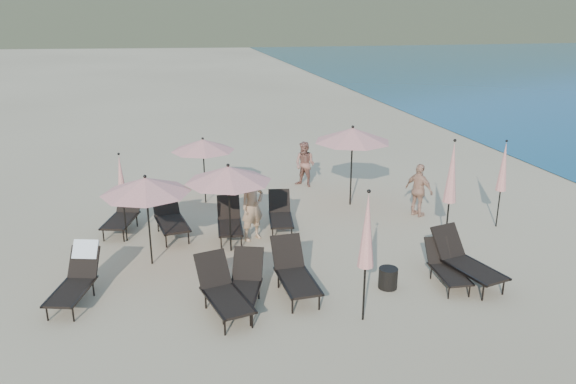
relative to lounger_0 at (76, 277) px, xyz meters
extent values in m
plane|color=#D6BA8C|center=(5.86, -0.81, -0.51)|extent=(800.00, 800.00, 0.00)
cube|color=black|center=(-0.11, -0.36, -0.16)|extent=(0.94, 1.33, 0.05)
cube|color=black|center=(0.12, 0.41, 0.13)|extent=(0.72, 0.61, 0.62)
cylinder|color=black|center=(-0.50, -0.77, -0.34)|extent=(0.04, 0.04, 0.34)
cylinder|color=black|center=(-0.21, 0.22, -0.34)|extent=(0.04, 0.04, 0.34)
cylinder|color=black|center=(0.00, -0.92, -0.34)|extent=(0.04, 0.04, 0.34)
cylinder|color=black|center=(0.29, 0.07, -0.34)|extent=(0.04, 0.04, 0.34)
cube|color=black|center=(-0.38, -0.23, -0.15)|extent=(0.42, 1.31, 0.04)
cube|color=black|center=(0.19, -0.40, -0.15)|extent=(0.42, 1.31, 0.04)
cube|color=white|center=(0.16, 0.55, 0.37)|extent=(0.60, 0.42, 0.37)
cube|color=black|center=(3.25, -1.30, -0.15)|extent=(1.01, 1.37, 0.05)
cube|color=black|center=(3.52, -0.52, 0.15)|extent=(0.75, 0.65, 0.63)
cylinder|color=black|center=(2.83, -1.70, -0.34)|extent=(0.04, 0.04, 0.35)
cylinder|color=black|center=(3.18, -0.70, -0.34)|extent=(0.04, 0.04, 0.35)
cylinder|color=black|center=(3.34, -1.87, -0.34)|extent=(0.04, 0.04, 0.35)
cylinder|color=black|center=(3.68, -0.87, -0.34)|extent=(0.04, 0.04, 0.35)
cube|color=black|center=(2.98, -1.15, -0.14)|extent=(0.49, 1.32, 0.04)
cube|color=black|center=(3.56, -1.35, -0.14)|extent=(0.49, 1.32, 0.04)
cube|color=black|center=(2.96, -1.49, -0.14)|extent=(0.94, 1.40, 0.05)
cube|color=black|center=(2.76, -0.66, 0.18)|extent=(0.76, 0.62, 0.66)
cylinder|color=black|center=(2.81, -2.08, -0.33)|extent=(0.04, 0.04, 0.36)
cylinder|color=black|center=(2.56, -1.01, -0.33)|extent=(0.04, 0.04, 0.36)
cylinder|color=black|center=(3.36, -1.95, -0.33)|extent=(0.04, 0.04, 0.36)
cylinder|color=black|center=(3.10, -0.88, -0.33)|extent=(0.04, 0.04, 0.36)
cube|color=black|center=(2.64, -1.52, -0.13)|extent=(0.37, 1.41, 0.04)
cube|color=black|center=(3.26, -1.37, -0.13)|extent=(0.37, 1.41, 0.04)
cube|color=black|center=(4.49, -1.06, -0.13)|extent=(0.72, 1.32, 0.05)
cube|color=black|center=(4.46, -0.19, 0.19)|extent=(0.69, 0.52, 0.67)
cylinder|color=black|center=(4.23, -1.62, -0.33)|extent=(0.04, 0.04, 0.37)
cylinder|color=black|center=(4.19, -0.50, -0.33)|extent=(0.04, 0.04, 0.37)
cylinder|color=black|center=(4.79, -1.60, -0.33)|extent=(0.04, 0.04, 0.37)
cylinder|color=black|center=(4.75, -0.48, -0.33)|extent=(0.04, 0.04, 0.37)
cube|color=black|center=(4.16, -1.02, -0.12)|extent=(0.09, 1.47, 0.04)
cube|color=black|center=(4.82, -1.00, -0.12)|extent=(0.09, 1.47, 0.04)
cube|color=black|center=(8.38, -1.42, -0.12)|extent=(0.98, 1.47, 0.06)
cube|color=black|center=(8.17, -0.54, 0.21)|extent=(0.79, 0.65, 0.69)
cylinder|color=black|center=(8.22, -2.03, -0.32)|extent=(0.04, 0.04, 0.38)
cylinder|color=black|center=(7.96, -0.91, -0.32)|extent=(0.04, 0.04, 0.38)
cylinder|color=black|center=(8.79, -1.90, -0.32)|extent=(0.04, 0.04, 0.38)
cylinder|color=black|center=(8.52, -0.78, -0.32)|extent=(0.04, 0.04, 0.38)
cube|color=black|center=(8.04, -1.45, -0.11)|extent=(0.39, 1.48, 0.04)
cube|color=black|center=(8.69, -1.29, -0.11)|extent=(0.39, 1.48, 0.04)
cube|color=black|center=(7.83, -1.37, -0.20)|extent=(0.63, 1.11, 0.04)
cube|color=black|center=(7.88, -0.65, 0.07)|extent=(0.58, 0.44, 0.55)
cylinder|color=black|center=(7.57, -1.80, -0.36)|extent=(0.03, 0.03, 0.30)
cylinder|color=black|center=(7.63, -0.88, -0.36)|extent=(0.03, 0.03, 0.30)
cylinder|color=black|center=(8.03, -1.83, -0.36)|extent=(0.03, 0.03, 0.30)
cylinder|color=black|center=(8.09, -0.91, -0.36)|extent=(0.03, 0.03, 0.30)
cube|color=black|center=(7.56, -1.31, -0.19)|extent=(0.12, 1.21, 0.04)
cube|color=black|center=(8.10, -1.34, -0.19)|extent=(0.12, 1.21, 0.04)
cube|color=black|center=(0.70, 3.47, -0.15)|extent=(0.99, 1.38, 0.05)
cube|color=black|center=(0.95, 4.27, 0.16)|extent=(0.76, 0.64, 0.64)
cylinder|color=black|center=(0.29, 3.06, -0.33)|extent=(0.04, 0.04, 0.35)
cylinder|color=black|center=(0.61, 4.08, -0.33)|extent=(0.04, 0.04, 0.35)
cylinder|color=black|center=(0.81, 2.89, -0.33)|extent=(0.04, 0.04, 0.35)
cylinder|color=black|center=(1.13, 3.92, -0.33)|extent=(0.04, 0.04, 0.35)
cube|color=black|center=(0.42, 3.61, -0.14)|extent=(0.46, 1.35, 0.04)
cube|color=black|center=(1.02, 3.43, -0.14)|extent=(0.46, 1.35, 0.04)
cube|color=black|center=(2.07, 2.86, -0.12)|extent=(0.89, 1.43, 0.06)
cube|color=black|center=(1.93, 3.74, 0.21)|extent=(0.76, 0.61, 0.69)
cylinder|color=black|center=(1.87, 2.26, -0.32)|extent=(0.04, 0.04, 0.38)
cylinder|color=black|center=(1.69, 3.39, -0.32)|extent=(0.04, 0.04, 0.38)
cylinder|color=black|center=(2.44, 2.35, -0.32)|extent=(0.04, 0.04, 0.38)
cylinder|color=black|center=(2.26, 3.48, -0.32)|extent=(0.04, 0.04, 0.38)
cube|color=black|center=(1.73, 2.86, -0.11)|extent=(0.28, 1.49, 0.04)
cube|color=black|center=(2.39, 2.96, -0.11)|extent=(0.28, 1.49, 0.04)
cube|color=black|center=(3.53, 2.36, -0.17)|extent=(0.72, 1.23, 0.05)
cube|color=black|center=(3.60, 3.15, 0.12)|extent=(0.65, 0.50, 0.61)
cylinder|color=black|center=(3.23, 1.89, -0.34)|extent=(0.04, 0.04, 0.33)
cylinder|color=black|center=(3.32, 2.90, -0.34)|extent=(0.04, 0.04, 0.33)
cylinder|color=black|center=(3.74, 1.84, -0.34)|extent=(0.04, 0.04, 0.33)
cylinder|color=black|center=(3.83, 2.85, -0.34)|extent=(0.04, 0.04, 0.33)
cube|color=black|center=(3.24, 2.43, -0.16)|extent=(0.16, 1.32, 0.04)
cube|color=black|center=(3.83, 2.38, -0.16)|extent=(0.16, 1.32, 0.04)
cube|color=black|center=(4.95, 2.59, -0.17)|extent=(0.78, 1.24, 0.05)
cube|color=black|center=(5.07, 3.36, 0.11)|extent=(0.66, 0.53, 0.60)
cylinder|color=black|center=(4.62, 2.15, -0.35)|extent=(0.03, 0.03, 0.33)
cylinder|color=black|center=(4.78, 3.14, -0.35)|extent=(0.03, 0.03, 0.33)
cylinder|color=black|center=(5.12, 2.07, -0.35)|extent=(0.03, 0.03, 0.33)
cylinder|color=black|center=(5.28, 3.06, -0.35)|extent=(0.03, 0.03, 0.33)
cube|color=black|center=(4.67, 2.69, -0.16)|extent=(0.25, 1.30, 0.04)
cube|color=black|center=(5.24, 2.59, -0.16)|extent=(0.25, 1.30, 0.04)
cylinder|color=black|center=(1.51, 1.38, 0.52)|extent=(0.04, 0.04, 2.07)
cone|color=#FFA390|center=(1.51, 1.38, 1.46)|extent=(2.07, 2.07, 0.37)
sphere|color=black|center=(1.51, 1.38, 1.67)|extent=(0.08, 0.08, 0.08)
cylinder|color=black|center=(3.45, 1.69, 0.55)|extent=(0.04, 0.04, 2.12)
cone|color=#FFA390|center=(3.45, 1.69, 1.51)|extent=(2.12, 2.12, 0.38)
sphere|color=black|center=(3.45, 1.69, 1.73)|extent=(0.08, 0.08, 0.08)
cylinder|color=black|center=(3.18, 5.49, 0.46)|extent=(0.04, 0.04, 1.94)
cone|color=#FFA390|center=(3.18, 5.49, 1.34)|extent=(1.94, 1.94, 0.35)
sphere|color=black|center=(3.18, 5.49, 1.54)|extent=(0.07, 0.07, 0.07)
cylinder|color=black|center=(7.52, 4.26, 0.65)|extent=(0.05, 0.05, 2.32)
cone|color=#FFA390|center=(7.52, 4.26, 1.69)|extent=(2.32, 2.32, 0.42)
sphere|color=black|center=(7.52, 4.26, 1.94)|extent=(0.09, 0.09, 0.09)
cylinder|color=black|center=(5.52, -2.16, 0.07)|extent=(0.04, 0.04, 1.16)
cone|color=#FFA390|center=(5.52, -2.16, 1.38)|extent=(0.32, 0.32, 1.47)
sphere|color=black|center=(5.52, -2.16, 2.15)|extent=(0.07, 0.07, 0.07)
cylinder|color=black|center=(10.88, 1.59, 0.02)|extent=(0.04, 0.04, 1.06)
cone|color=#FFA390|center=(10.88, 1.59, 1.23)|extent=(0.29, 0.29, 1.35)
sphere|color=black|center=(10.88, 1.59, 1.94)|extent=(0.07, 0.07, 0.07)
cylinder|color=black|center=(0.88, 2.93, 0.00)|extent=(0.04, 0.04, 1.02)
cone|color=#FFA390|center=(0.88, 2.93, 1.16)|extent=(0.28, 0.28, 1.30)
sphere|color=black|center=(0.88, 2.93, 1.84)|extent=(0.07, 0.07, 0.07)
cylinder|color=black|center=(8.83, 0.70, 0.09)|extent=(0.04, 0.04, 1.21)
cone|color=#FFA390|center=(8.83, 0.70, 1.46)|extent=(0.33, 0.33, 1.54)
sphere|color=black|center=(8.83, 0.70, 2.27)|extent=(0.08, 0.08, 0.08)
cylinder|color=black|center=(4.53, -0.17, -0.27)|extent=(0.39, 0.39, 0.48)
cylinder|color=black|center=(6.51, -1.05, -0.28)|extent=(0.42, 0.42, 0.46)
imported|color=tan|center=(4.12, 2.31, 0.41)|extent=(0.80, 0.69, 1.84)
imported|color=#A16653|center=(6.64, 6.41, 0.26)|extent=(0.94, 0.94, 1.53)
imported|color=tan|center=(9.11, 2.89, 0.27)|extent=(0.77, 0.99, 1.57)
camera|label=1|loc=(1.85, -11.22, 5.37)|focal=35.00mm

